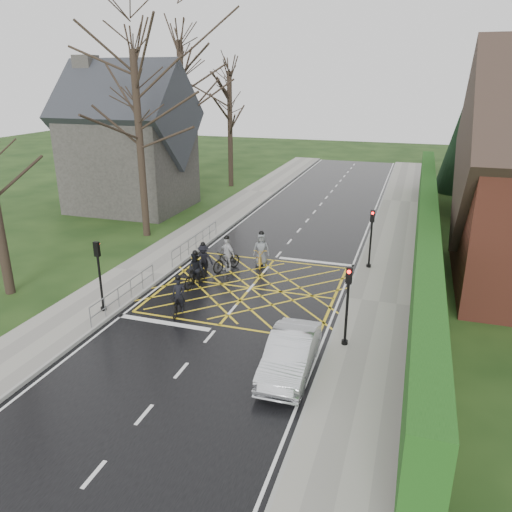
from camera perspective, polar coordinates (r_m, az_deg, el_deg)
The scene contains 22 objects.
ground at distance 23.89m, azimuth -0.62°, elevation -3.68°, with size 120.00×120.00×0.00m, color black.
road at distance 23.89m, azimuth -0.62°, elevation -3.67°, with size 9.00×80.00×0.01m, color black.
sidewalk_right at distance 22.83m, azimuth 13.87°, elevation -5.25°, with size 3.00×80.00×0.15m, color gray.
sidewalk_left at distance 26.25m, azimuth -13.14°, elevation -1.82°, with size 3.00×80.00×0.15m, color gray.
stone_wall at distance 28.30m, azimuth 18.47°, elevation -0.16°, with size 0.50×38.00×0.70m, color slate.
hedge at distance 27.78m, azimuth 18.86°, elevation 3.23°, with size 0.90×38.00×2.80m, color #133A0F.
conifer at distance 47.13m, azimuth 23.04°, elevation 12.76°, with size 4.60×4.60×10.00m.
church at distance 38.94m, azimuth -14.36°, elevation 12.43°, with size 8.80×7.80×11.00m.
tree_near at distance 31.23m, azimuth -13.44°, elevation 16.34°, with size 9.24×9.24×11.44m.
tree_mid at distance 38.71m, azimuth -8.52°, elevation 18.27°, with size 10.08×10.08×12.48m.
tree_far at distance 45.83m, azimuth -3.02°, elevation 16.85°, with size 8.40×8.40×10.40m.
railing_south at distance 22.59m, azimuth -14.81°, elevation -3.65°, with size 0.05×5.04×1.03m.
railing_north at distance 28.73m, azimuth -6.90°, elevation 1.96°, with size 0.05×6.04×1.03m.
traffic_light_ne at distance 26.23m, azimuth 12.98°, elevation 1.85°, with size 0.24×0.31×3.21m.
traffic_light_se at distance 18.42m, azimuth 10.36°, elevation -5.78°, with size 0.24×0.31×3.21m.
traffic_light_sw at distance 21.74m, azimuth -17.40°, elevation -2.33°, with size 0.24×0.31×3.21m.
cyclist_rear at distance 21.51m, azimuth -8.86°, elevation -5.07°, with size 1.00×1.86×1.72m.
cyclist_back at distance 24.04m, azimuth -6.94°, elevation -1.91°, with size 0.90×1.87×1.81m.
cyclist_mid at distance 25.46m, azimuth -6.06°, elevation -0.75°, with size 1.09×1.83×1.72m.
cyclist_front at distance 25.82m, azimuth -3.38°, elevation -0.19°, with size 1.29×1.96×1.92m.
cyclist_lead at distance 26.51m, azimuth 0.57°, elevation 0.29°, with size 1.17×2.08×1.91m.
car at distance 17.18m, azimuth 3.93°, elevation -11.13°, with size 1.47×4.21×1.39m, color silver.
Camera 1 is at (7.01, -20.76, 9.50)m, focal length 35.00 mm.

